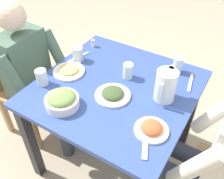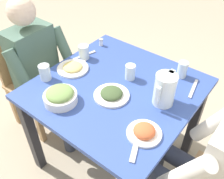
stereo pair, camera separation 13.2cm
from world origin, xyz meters
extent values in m
plane|color=tan|center=(0.00, 0.00, 0.00)|extent=(8.00, 8.00, 0.00)
cube|color=#334C99|center=(0.00, 0.00, 0.72)|extent=(0.93, 0.93, 0.03)
cube|color=#232328|center=(-0.41, -0.41, 0.35)|extent=(0.06, 0.06, 0.71)
cube|color=#232328|center=(0.41, -0.41, 0.35)|extent=(0.06, 0.06, 0.71)
cube|color=#232328|center=(-0.41, 0.41, 0.35)|extent=(0.06, 0.06, 0.71)
cube|color=tan|center=(-0.10, -0.92, 0.20)|extent=(0.04, 0.04, 0.41)
cube|color=tan|center=(0.24, -0.92, 0.20)|extent=(0.04, 0.04, 0.41)
cube|color=tan|center=(-0.10, -0.58, 0.20)|extent=(0.04, 0.04, 0.41)
cube|color=tan|center=(0.24, -0.58, 0.20)|extent=(0.04, 0.04, 0.41)
cube|color=tan|center=(0.07, -0.75, 0.42)|extent=(0.40, 0.40, 0.03)
cube|color=tan|center=(0.07, -0.93, 0.64)|extent=(0.38, 0.04, 0.42)
cube|color=tan|center=(-0.10, 0.58, 0.20)|extent=(0.04, 0.04, 0.41)
cube|color=#4C6B5B|center=(0.07, -0.72, 0.68)|extent=(0.32, 0.20, 0.50)
sphere|color=beige|center=(0.07, -0.72, 1.05)|extent=(0.19, 0.19, 0.19)
cylinder|color=#2D3342|center=(-0.01, -0.53, 0.40)|extent=(0.11, 0.38, 0.11)
cylinder|color=#2D3342|center=(-0.01, -0.34, 0.22)|extent=(0.10, 0.10, 0.43)
cylinder|color=#4C6B5B|center=(-0.13, -0.58, 0.71)|extent=(0.08, 0.23, 0.37)
cylinder|color=#2D3342|center=(0.16, -0.53, 0.40)|extent=(0.11, 0.38, 0.11)
cylinder|color=#2D3342|center=(0.16, -0.34, 0.22)|extent=(0.10, 0.10, 0.43)
cylinder|color=#4C6B5B|center=(0.27, -0.58, 0.71)|extent=(0.08, 0.23, 0.37)
cylinder|color=#2D3342|center=(0.16, 0.53, 0.40)|extent=(0.11, 0.38, 0.11)
cylinder|color=#2D3342|center=(0.16, 0.34, 0.22)|extent=(0.10, 0.10, 0.43)
cylinder|color=silver|center=(0.27, 0.58, 0.71)|extent=(0.08, 0.23, 0.37)
cylinder|color=#2D3342|center=(-0.01, 0.53, 0.40)|extent=(0.11, 0.38, 0.11)
cylinder|color=#2D3342|center=(-0.01, 0.34, 0.22)|extent=(0.10, 0.10, 0.43)
cylinder|color=silver|center=(-0.13, 0.58, 0.71)|extent=(0.08, 0.23, 0.37)
cylinder|color=silver|center=(-0.05, 0.29, 0.83)|extent=(0.12, 0.12, 0.19)
cube|color=silver|center=(0.02, 0.29, 0.84)|extent=(0.02, 0.02, 0.11)
cube|color=silver|center=(-0.11, 0.29, 0.92)|extent=(0.04, 0.03, 0.02)
cylinder|color=white|center=(0.30, -0.17, 0.77)|extent=(0.19, 0.19, 0.05)
ellipsoid|color=#759951|center=(0.30, -0.17, 0.80)|extent=(0.16, 0.16, 0.06)
cylinder|color=white|center=(0.04, -0.34, 0.75)|extent=(0.21, 0.21, 0.01)
ellipsoid|color=#E0C670|center=(0.04, -0.34, 0.76)|extent=(0.13, 0.13, 0.04)
cylinder|color=white|center=(0.09, 0.03, 0.75)|extent=(0.21, 0.21, 0.01)
ellipsoid|color=#3D512D|center=(0.09, 0.03, 0.76)|extent=(0.13, 0.13, 0.05)
cylinder|color=white|center=(0.21, 0.33, 0.75)|extent=(0.18, 0.18, 0.01)
ellipsoid|color=#CC5B33|center=(0.21, 0.33, 0.77)|extent=(0.11, 0.11, 0.06)
cylinder|color=silver|center=(0.21, -0.40, 0.79)|extent=(0.07, 0.07, 0.10)
cylinder|color=silver|center=(-0.34, 0.26, 0.79)|extent=(0.06, 0.06, 0.11)
cylinder|color=silver|center=(-0.12, 0.02, 0.79)|extent=(0.06, 0.06, 0.10)
cylinder|color=silver|center=(-0.11, -0.37, 0.79)|extent=(0.07, 0.07, 0.10)
cylinder|color=white|center=(-0.32, -0.39, 0.76)|extent=(0.03, 0.03, 0.04)
cylinder|color=#B2B2B7|center=(-0.32, -0.39, 0.79)|extent=(0.03, 0.03, 0.01)
cube|color=silver|center=(-0.07, -0.34, 0.74)|extent=(0.17, 0.09, 0.01)
cube|color=silver|center=(-0.13, -0.39, 0.74)|extent=(0.18, 0.07, 0.01)
cube|color=silver|center=(0.30, 0.35, 0.74)|extent=(0.17, 0.09, 0.01)
cube|color=silver|center=(-0.27, 0.38, 0.74)|extent=(0.19, 0.05, 0.01)
camera|label=1|loc=(1.01, 0.59, 1.72)|focal=39.92mm
camera|label=2|loc=(0.93, 0.70, 1.72)|focal=39.92mm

